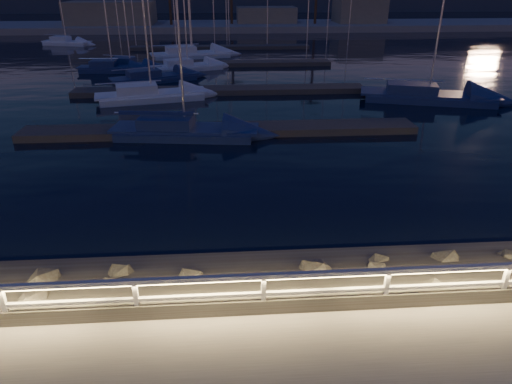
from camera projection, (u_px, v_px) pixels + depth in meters
ground at (222, 312)px, 11.04m from camera, size 400.00×400.00×0.00m
harbor_water at (221, 84)px, 39.64m from camera, size 400.00×440.00×0.60m
guard_rail at (218, 286)px, 10.70m from camera, size 44.11×0.12×1.06m
riprap at (97, 289)px, 12.17m from camera, size 34.87×2.28×1.16m
floating_docks at (220, 74)px, 40.55m from camera, size 22.00×36.00×0.40m
far_shore at (219, 24)px, 77.76m from camera, size 160.00×14.00×5.20m
sailboat_c at (181, 129)px, 25.01m from camera, size 8.19×3.38×13.50m
sailboat_e at (129, 64)px, 44.00m from camera, size 6.22×3.60×10.30m
sailboat_f at (149, 94)px, 32.46m from camera, size 8.03×3.92×13.20m
sailboat_g at (152, 77)px, 38.38m from camera, size 7.42×4.87×12.33m
sailboat_h at (425, 95)px, 32.31m from camera, size 9.69×5.25×15.80m
sailboat_i at (111, 68)px, 42.41m from camera, size 6.39×2.31×10.74m
sailboat_j at (186, 66)px, 43.13m from camera, size 7.11×4.19×11.74m
sailboat_k at (189, 54)px, 49.96m from camera, size 9.11×4.62×14.90m
sailboat_m at (65, 42)px, 59.50m from camera, size 6.65×3.61×10.99m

